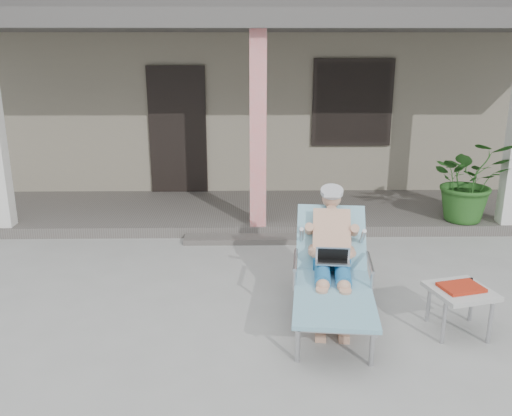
{
  "coord_description": "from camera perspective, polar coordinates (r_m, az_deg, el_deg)",
  "views": [
    {
      "loc": [
        -0.15,
        -5.06,
        2.54
      ],
      "look_at": [
        -0.05,
        0.6,
        0.85
      ],
      "focal_mm": 38.0,
      "sensor_mm": 36.0,
      "label": 1
    }
  ],
  "objects": [
    {
      "name": "potted_palm",
      "position": [
        8.18,
        21.54,
        2.73
      ],
      "size": [
        1.14,
        1.01,
        1.18
      ],
      "primitive_type": "imported",
      "rotation": [
        0.0,
        0.0,
        -0.09
      ],
      "color": "#26591E",
      "rests_on": "porch_deck"
    },
    {
      "name": "porch_deck",
      "position": [
        8.43,
        0.08,
        -0.38
      ],
      "size": [
        10.0,
        2.0,
        0.15
      ],
      "primitive_type": "cube",
      "color": "#605B56",
      "rests_on": "ground"
    },
    {
      "name": "lounger",
      "position": [
        5.24,
        8.12,
        -3.5
      ],
      "size": [
        0.91,
        1.93,
        1.22
      ],
      "rotation": [
        0.0,
        0.0,
        -0.11
      ],
      "color": "#B7B7BC",
      "rests_on": "ground"
    },
    {
      "name": "porch_step",
      "position": [
        7.35,
        0.24,
        -3.28
      ],
      "size": [
        2.0,
        0.3,
        0.07
      ],
      "primitive_type": "cube",
      "color": "#605B56",
      "rests_on": "ground"
    },
    {
      "name": "side_table",
      "position": [
        5.32,
        20.72,
        -8.37
      ],
      "size": [
        0.63,
        0.63,
        0.46
      ],
      "rotation": [
        0.0,
        0.0,
        0.26
      ],
      "color": "#B4B4AF",
      "rests_on": "ground"
    },
    {
      "name": "ground",
      "position": [
        5.67,
        0.63,
        -10.02
      ],
      "size": [
        60.0,
        60.0,
        0.0
      ],
      "primitive_type": "plane",
      "color": "#9E9E99",
      "rests_on": "ground"
    },
    {
      "name": "porch_overhang",
      "position": [
        8.01,
        0.09,
        18.4
      ],
      "size": [
        10.0,
        2.3,
        2.85
      ],
      "color": "silver",
      "rests_on": "porch_deck"
    },
    {
      "name": "house",
      "position": [
        11.59,
        -0.23,
        12.3
      ],
      "size": [
        10.4,
        5.4,
        3.3
      ],
      "color": "gray",
      "rests_on": "ground"
    }
  ]
}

